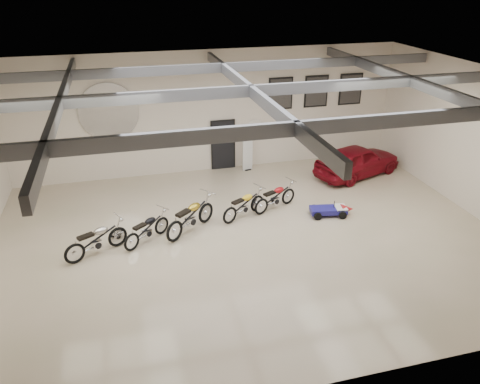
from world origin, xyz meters
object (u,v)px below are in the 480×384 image
object	(u,v)px
motorcycle_silver	(96,239)
motorcycle_black	(147,229)
motorcycle_red	(275,197)
banner_stand	(248,152)
motorcycle_yellow	(244,204)
go_kart	(332,208)
vintage_car	(357,160)
motorcycle_gold	(190,216)

from	to	relation	value
motorcycle_silver	motorcycle_black	xyz separation A→B (m)	(1.51, 0.35, -0.05)
motorcycle_silver	motorcycle_black	distance (m)	1.55
motorcycle_black	motorcycle_red	xyz separation A→B (m)	(4.60, 1.12, 0.01)
banner_stand	motorcycle_yellow	bearing A→B (deg)	-120.01
go_kart	vintage_car	distance (m)	3.91
banner_stand	motorcycle_red	distance (m)	3.76
motorcycle_black	go_kart	xyz separation A→B (m)	(6.37, 0.15, -0.19)
motorcycle_gold	banner_stand	bearing A→B (deg)	15.75
motorcycle_gold	go_kart	world-z (taller)	motorcycle_gold
motorcycle_gold	motorcycle_yellow	distance (m)	1.99
motorcycle_silver	vintage_car	bearing A→B (deg)	-9.37
motorcycle_black	vintage_car	distance (m)	9.40
banner_stand	motorcycle_gold	xyz separation A→B (m)	(-3.19, -4.56, -0.27)
motorcycle_black	vintage_car	size ratio (longest dim) A/B	0.47
motorcycle_silver	motorcycle_red	bearing A→B (deg)	-14.55
motorcycle_silver	vintage_car	distance (m)	10.95
motorcycle_silver	motorcycle_yellow	world-z (taller)	motorcycle_silver
banner_stand	motorcycle_yellow	world-z (taller)	banner_stand
banner_stand	motorcycle_gold	bearing A→B (deg)	-137.70
motorcycle_black	motorcycle_red	size ratio (longest dim) A/B	0.97
go_kart	vintage_car	bearing A→B (deg)	60.28
motorcycle_black	banner_stand	bearing A→B (deg)	7.92
motorcycle_silver	motorcycle_red	distance (m)	6.29
motorcycle_black	motorcycle_gold	world-z (taller)	motorcycle_gold
motorcycle_yellow	motorcycle_red	distance (m)	1.28
motorcycle_silver	motorcycle_yellow	xyz separation A→B (m)	(4.87, 1.15, -0.03)
go_kart	vintage_car	size ratio (longest dim) A/B	0.40
motorcycle_yellow	go_kart	xyz separation A→B (m)	(3.01, -0.65, -0.20)
motorcycle_silver	motorcycle_yellow	size ratio (longest dim) A/B	1.07
banner_stand	motorcycle_yellow	xyz separation A→B (m)	(-1.26, -4.05, -0.35)
motorcycle_gold	go_kart	xyz separation A→B (m)	(4.94, -0.15, -0.29)
motorcycle_silver	go_kart	world-z (taller)	motorcycle_silver
motorcycle_red	go_kart	xyz separation A→B (m)	(1.77, -0.96, -0.20)
banner_stand	motorcycle_black	size ratio (longest dim) A/B	0.92
motorcycle_gold	motorcycle_silver	bearing A→B (deg)	153.11
motorcycle_yellow	vintage_car	bearing A→B (deg)	-5.91
motorcycle_gold	motorcycle_red	world-z (taller)	motorcycle_gold
motorcycle_red	motorcycle_gold	bearing A→B (deg)	170.22
motorcycle_black	motorcycle_yellow	xyz separation A→B (m)	(3.36, 0.81, 0.02)
motorcycle_silver	motorcycle_black	world-z (taller)	motorcycle_silver
banner_stand	go_kart	world-z (taller)	banner_stand
motorcycle_silver	vintage_car	world-z (taller)	vintage_car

